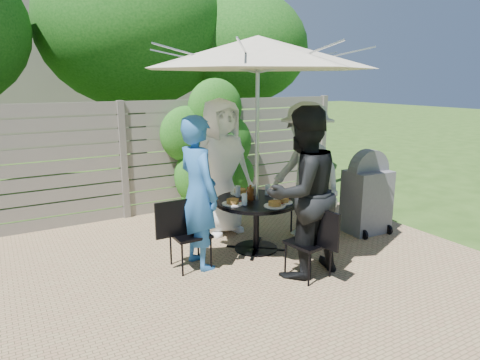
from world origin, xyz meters
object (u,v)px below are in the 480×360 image
chair_right (311,217)px  plate_front (275,204)px  glass_left (244,199)px  bbq_grill (367,195)px  person_front (302,193)px  person_left (198,193)px  plate_left (233,202)px  plate_extra (283,201)px  person_right (306,172)px  plate_right (279,194)px  glass_right (268,190)px  glass_back (238,191)px  person_back (221,167)px  syrup_jug (250,193)px  glass_front (276,198)px  umbrella (258,53)px  plate_back (240,192)px  patio_table (256,215)px  coffee_cup (252,190)px  chair_back (217,213)px  chair_left (189,248)px  chair_front (309,257)px

chair_right → plate_front: bearing=20.4°
glass_left → bbq_grill: bbq_grill is taller
chair_right → plate_front: chair_right is taller
person_front → glass_left: (-0.32, 0.70, -0.20)m
person_left → plate_left: (0.47, 0.04, -0.19)m
chair_right → plate_extra: chair_right is taller
bbq_grill → person_right: bearing=165.3°
plate_right → glass_right: size_ratio=1.86×
glass_back → person_back: bearing=84.1°
syrup_jug → plate_extra: bearing=-51.0°
plate_extra → glass_front: bearing=156.3°
plate_left → umbrella: bearing=4.5°
plate_back → glass_right: (0.28, -0.23, 0.05)m
patio_table → plate_left: bearing=-175.5°
glass_back → bbq_grill: 1.91m
person_left → glass_left: person_left is taller
person_back → glass_back: person_back is taller
glass_right → patio_table: bearing=-153.5°
person_left → plate_front: (0.86, -0.29, -0.19)m
patio_table → syrup_jug: size_ratio=6.97×
person_left → coffee_cup: 0.97m
glass_right → bbq_grill: 1.52m
patio_table → person_left: size_ratio=0.63×
chair_back → bbq_grill: bbq_grill is taller
person_back → glass_right: person_back is taller
umbrella → coffee_cup: bearing=70.1°
bbq_grill → glass_back: bearing=168.8°
plate_back → person_right: bearing=-18.9°
chair_left → chair_front: bearing=-40.2°
chair_left → person_right: person_right is taller
plate_extra → glass_front: size_ratio=1.71×
person_left → glass_left: (0.58, -0.06, -0.14)m
chair_front → plate_back: 1.40m
patio_table → person_left: person_left is taller
glass_right → person_right: bearing=-5.9°
umbrella → chair_right: bearing=4.5°
chair_back → person_right: (0.90, -0.90, 0.69)m
chair_left → plate_back: 1.12m
plate_front → plate_extra: bearing=23.0°
chair_front → plate_left: bearing=15.9°
plate_right → chair_left: bearing=-175.5°
plate_left → plate_extra: bearing=-24.5°
glass_back → bbq_grill: bearing=-14.4°
chair_back → glass_left: bearing=-15.7°
chair_front → glass_right: chair_front is taller
chair_front → plate_left: (-0.44, 0.93, 0.45)m
umbrella → plate_left: size_ratio=11.31×
chair_back → glass_right: chair_back is taller
patio_table → chair_back: chair_back is taller
plate_extra → plate_left: bearing=155.5°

